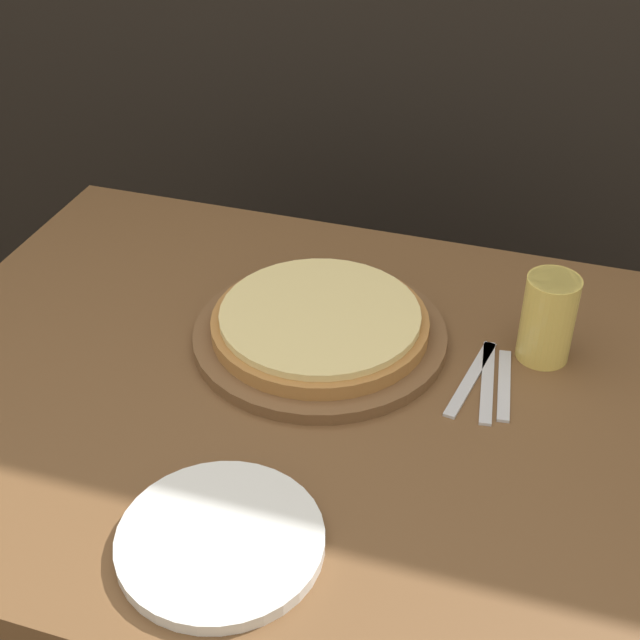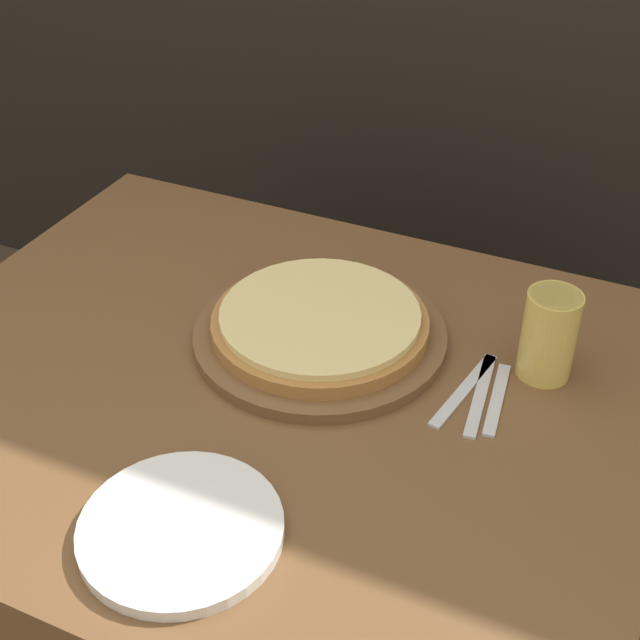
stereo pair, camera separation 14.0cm
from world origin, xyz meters
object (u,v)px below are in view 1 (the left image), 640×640
beer_glass (549,315)px  dinner_knife (487,382)px  pizza_on_board (320,328)px  spoon (504,385)px  dinner_plate (220,541)px  fork (471,378)px

beer_glass → dinner_knife: bearing=-126.9°
pizza_on_board → beer_glass: beer_glass is taller
dinner_knife → spoon: bearing=0.0°
beer_glass → dinner_plate: beer_glass is taller
dinner_knife → spoon: (0.03, 0.00, 0.00)m
fork → dinner_knife: 0.03m
dinner_knife → beer_glass: bearing=53.1°
pizza_on_board → fork: bearing=-5.8°
dinner_plate → spoon: bearing=55.0°
beer_glass → spoon: (-0.04, -0.09, -0.07)m
pizza_on_board → fork: (0.25, -0.02, -0.02)m
pizza_on_board → fork: pizza_on_board is taller
fork → dinner_plate: bearing=-120.0°
pizza_on_board → dinner_plate: size_ratio=1.58×
pizza_on_board → beer_glass: 0.35m
pizza_on_board → beer_glass: bearing=11.3°
beer_glass → dinner_knife: beer_glass is taller
spoon → pizza_on_board: bearing=175.2°
beer_glass → fork: 0.15m
dinner_plate → dinner_knife: 0.48m
beer_glass → fork: (-0.09, -0.09, -0.07)m
fork → dinner_knife: size_ratio=1.00×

